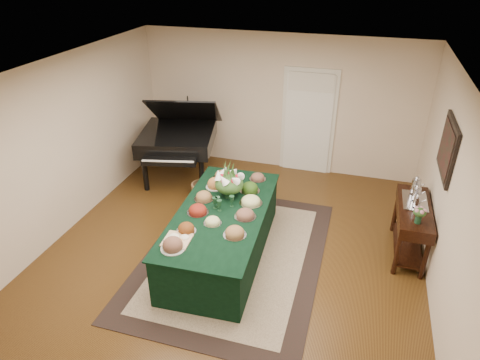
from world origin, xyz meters
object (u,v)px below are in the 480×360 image
(mahogany_sideboard, at_px, (413,218))
(floral_centerpiece, at_px, (229,181))
(grand_piano, at_px, (178,138))
(buffet_table, at_px, (222,233))

(mahogany_sideboard, bearing_deg, floral_centerpiece, -171.63)
(grand_piano, bearing_deg, mahogany_sideboard, -16.79)
(buffet_table, relative_size, grand_piano, 1.42)
(floral_centerpiece, distance_m, mahogany_sideboard, 2.71)
(floral_centerpiece, relative_size, grand_piano, 0.24)
(buffet_table, xyz_separation_m, mahogany_sideboard, (2.63, 0.82, 0.24))
(grand_piano, xyz_separation_m, mahogany_sideboard, (4.23, -1.28, -0.21))
(buffet_table, height_order, grand_piano, grand_piano)
(floral_centerpiece, xyz_separation_m, mahogany_sideboard, (2.66, 0.39, -0.40))
(grand_piano, bearing_deg, buffet_table, -52.68)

